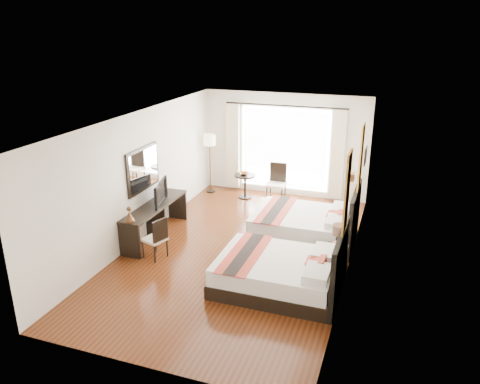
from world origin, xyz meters
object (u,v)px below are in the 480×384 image
(fruit_bowl, at_px, (244,174))
(console_desk, at_px, (156,221))
(floor_lamp, at_px, (210,144))
(table_lamp, at_px, (339,231))
(desk_chair, at_px, (156,246))
(window_chair, at_px, (276,190))
(bed_near, at_px, (282,272))
(nightstand, at_px, (336,259))
(television, at_px, (157,192))
(bed_far, at_px, (307,224))
(vase, at_px, (335,248))
(side_table, at_px, (245,186))

(fruit_bowl, bearing_deg, console_desk, -109.56)
(floor_lamp, bearing_deg, table_lamp, -39.06)
(desk_chair, relative_size, window_chair, 0.84)
(bed_near, height_order, nightstand, bed_near)
(floor_lamp, relative_size, window_chair, 1.60)
(bed_near, xyz_separation_m, floor_lamp, (-3.20, 4.33, 1.08))
(table_lamp, height_order, television, television)
(television, distance_m, fruit_bowl, 3.05)
(nightstand, relative_size, floor_lamp, 0.30)
(window_chair, bearing_deg, fruit_bowl, -89.27)
(console_desk, relative_size, fruit_bowl, 10.12)
(bed_far, distance_m, fruit_bowl, 2.91)
(bed_near, xyz_separation_m, window_chair, (-1.24, 4.20, -0.01))
(table_lamp, relative_size, console_desk, 0.19)
(console_desk, bearing_deg, floor_lamp, 89.98)
(console_desk, bearing_deg, fruit_bowl, 70.44)
(television, height_order, floor_lamp, floor_lamp)
(vase, distance_m, window_chair, 4.00)
(vase, relative_size, floor_lamp, 0.07)
(bed_near, bearing_deg, table_lamp, 52.07)
(television, relative_size, fruit_bowl, 4.10)
(nightstand, bearing_deg, bed_far, 123.29)
(bed_far, height_order, side_table, bed_far)
(window_chair, bearing_deg, desk_chair, -22.49)
(table_lamp, distance_m, console_desk, 4.05)
(bed_near, xyz_separation_m, side_table, (-2.12, 4.20, 0.01))
(bed_near, height_order, floor_lamp, floor_lamp)
(television, height_order, desk_chair, television)
(bed_far, relative_size, floor_lamp, 1.34)
(side_table, bearing_deg, floor_lamp, 172.82)
(side_table, bearing_deg, television, -110.12)
(side_table, bearing_deg, window_chair, 0.37)
(television, height_order, side_table, television)
(vase, height_order, television, television)
(bed_far, height_order, television, television)
(fruit_bowl, bearing_deg, side_table, 53.99)
(floor_lamp, height_order, window_chair, floor_lamp)
(nightstand, relative_size, vase, 4.18)
(vase, height_order, desk_chair, desk_chair)
(vase, xyz_separation_m, floor_lamp, (-4.00, 3.56, 0.84))
(television, bearing_deg, nightstand, -108.34)
(bed_far, xyz_separation_m, table_lamp, (0.84, -1.16, 0.46))
(floor_lamp, bearing_deg, vase, -41.70)
(console_desk, xyz_separation_m, window_chair, (1.96, 3.01, -0.06))
(bed_near, height_order, television, television)
(desk_chair, xyz_separation_m, fruit_bowl, (0.56, 3.87, 0.42))
(bed_near, bearing_deg, side_table, 116.82)
(bed_near, height_order, side_table, bed_near)
(desk_chair, xyz_separation_m, window_chair, (1.46, 3.91, 0.05))
(table_lamp, distance_m, side_table, 4.33)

